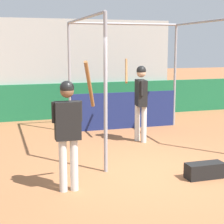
# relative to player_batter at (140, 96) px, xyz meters

# --- Properties ---
(ground_plane) EXTENTS (60.00, 60.00, 0.00)m
(ground_plane) POSITION_rel_player_batter_xyz_m (-0.53, -2.29, -1.15)
(ground_plane) COLOR #935B38
(outfield_wall) EXTENTS (24.00, 0.12, 1.15)m
(outfield_wall) POSITION_rel_player_batter_xyz_m (-0.53, 3.55, -0.58)
(outfield_wall) COLOR #196038
(outfield_wall) RESTS_ON ground
(bleacher_section) EXTENTS (5.95, 4.00, 3.23)m
(bleacher_section) POSITION_rel_player_batter_xyz_m (-0.53, 5.61, 0.46)
(bleacher_section) COLOR #9E9E99
(bleacher_section) RESTS_ON ground
(batting_cage) EXTENTS (3.21, 3.52, 2.98)m
(batting_cage) POSITION_rel_player_batter_xyz_m (0.12, 0.76, 0.15)
(batting_cage) COLOR gray
(batting_cage) RESTS_ON ground
(player_batter) EXTENTS (0.57, 0.98, 2.03)m
(player_batter) POSITION_rel_player_batter_xyz_m (0.00, 0.00, 0.00)
(player_batter) COLOR silver
(player_batter) RESTS_ON ground
(player_waiting) EXTENTS (0.76, 0.54, 2.13)m
(player_waiting) POSITION_rel_player_batter_xyz_m (-2.29, -2.66, -0.05)
(player_waiting) COLOR silver
(player_waiting) RESTS_ON ground
(equipment_bag) EXTENTS (0.70, 0.28, 0.28)m
(equipment_bag) POSITION_rel_player_batter_xyz_m (0.15, -2.80, -1.01)
(equipment_bag) COLOR black
(equipment_bag) RESTS_ON ground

